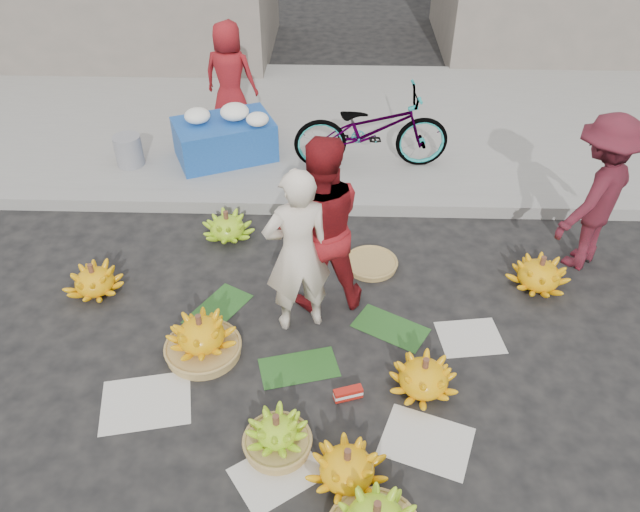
{
  "coord_description": "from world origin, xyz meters",
  "views": [
    {
      "loc": [
        0.19,
        -3.75,
        3.99
      ],
      "look_at": [
        0.06,
        0.44,
        0.7
      ],
      "focal_mm": 35.0,
      "sensor_mm": 36.0,
      "label": 1
    }
  ],
  "objects_px": {
    "banana_bunch_0": "(201,337)",
    "flower_table": "(225,137)",
    "bicycle": "(372,129)",
    "banana_bunch_4": "(424,376)",
    "vendor_cream": "(298,253)"
  },
  "relations": [
    {
      "from": "banana_bunch_0",
      "to": "flower_table",
      "type": "height_order",
      "value": "flower_table"
    },
    {
      "from": "bicycle",
      "to": "banana_bunch_4",
      "type": "bearing_deg",
      "value": -179.03
    },
    {
      "from": "banana_bunch_4",
      "to": "vendor_cream",
      "type": "distance_m",
      "value": 1.44
    },
    {
      "from": "vendor_cream",
      "to": "banana_bunch_4",
      "type": "bearing_deg",
      "value": 126.12
    },
    {
      "from": "banana_bunch_4",
      "to": "vendor_cream",
      "type": "xyz_separation_m",
      "value": [
        -1.04,
        0.75,
        0.64
      ]
    },
    {
      "from": "banana_bunch_0",
      "to": "banana_bunch_4",
      "type": "height_order",
      "value": "banana_bunch_0"
    },
    {
      "from": "vendor_cream",
      "to": "bicycle",
      "type": "distance_m",
      "value": 2.77
    },
    {
      "from": "banana_bunch_0",
      "to": "banana_bunch_4",
      "type": "relative_size",
      "value": 0.88
    },
    {
      "from": "flower_table",
      "to": "bicycle",
      "type": "distance_m",
      "value": 1.81
    },
    {
      "from": "banana_bunch_0",
      "to": "bicycle",
      "type": "bearing_deg",
      "value": 63.63
    },
    {
      "from": "flower_table",
      "to": "banana_bunch_0",
      "type": "bearing_deg",
      "value": -108.48
    },
    {
      "from": "vendor_cream",
      "to": "flower_table",
      "type": "relative_size",
      "value": 1.17
    },
    {
      "from": "flower_table",
      "to": "bicycle",
      "type": "height_order",
      "value": "bicycle"
    },
    {
      "from": "vendor_cream",
      "to": "flower_table",
      "type": "height_order",
      "value": "vendor_cream"
    },
    {
      "from": "banana_bunch_4",
      "to": "bicycle",
      "type": "distance_m",
      "value": 3.46
    }
  ]
}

